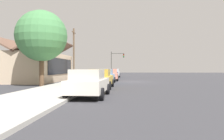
{
  "coord_description": "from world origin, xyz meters",
  "views": [
    {
      "loc": [
        -26.88,
        0.71,
        1.64
      ],
      "look_at": [
        -2.16,
        2.2,
        1.46
      ],
      "focal_mm": 34.71,
      "sensor_mm": 36.0,
      "label": 1
    }
  ],
  "objects_px": {
    "car_navy": "(112,73)",
    "utility_pole_wooden": "(74,53)",
    "car_ivory": "(89,83)",
    "shade_tree": "(42,36)",
    "car_coral": "(111,75)",
    "car_skyblue": "(105,76)",
    "fire_hydrant_red": "(100,77)",
    "car_silver": "(115,73)",
    "traffic_light_main": "(116,60)",
    "car_mustard": "(101,78)"
  },
  "relations": [
    {
      "from": "car_navy",
      "to": "fire_hydrant_red",
      "type": "bearing_deg",
      "value": 164.71
    },
    {
      "from": "car_skyblue",
      "to": "fire_hydrant_red",
      "type": "height_order",
      "value": "car_skyblue"
    },
    {
      "from": "car_ivory",
      "to": "car_mustard",
      "type": "bearing_deg",
      "value": 1.41
    },
    {
      "from": "car_skyblue",
      "to": "fire_hydrant_red",
      "type": "distance_m",
      "value": 7.03
    },
    {
      "from": "car_navy",
      "to": "shade_tree",
      "type": "distance_m",
      "value": 17.28
    },
    {
      "from": "fire_hydrant_red",
      "to": "shade_tree",
      "type": "bearing_deg",
      "value": 159.42
    },
    {
      "from": "car_navy",
      "to": "fire_hydrant_red",
      "type": "relative_size",
      "value": 6.45
    },
    {
      "from": "car_ivory",
      "to": "traffic_light_main",
      "type": "xyz_separation_m",
      "value": [
        33.29,
        -0.24,
        2.68
      ]
    },
    {
      "from": "utility_pole_wooden",
      "to": "fire_hydrant_red",
      "type": "height_order",
      "value": "utility_pole_wooden"
    },
    {
      "from": "car_ivory",
      "to": "fire_hydrant_red",
      "type": "bearing_deg",
      "value": 6.45
    },
    {
      "from": "car_silver",
      "to": "fire_hydrant_red",
      "type": "distance_m",
      "value": 10.25
    },
    {
      "from": "car_ivory",
      "to": "car_navy",
      "type": "xyz_separation_m",
      "value": [
        23.1,
        0.07,
        -0.0
      ]
    },
    {
      "from": "car_mustard",
      "to": "shade_tree",
      "type": "height_order",
      "value": "shade_tree"
    },
    {
      "from": "car_navy",
      "to": "utility_pole_wooden",
      "type": "xyz_separation_m",
      "value": [
        -4.09,
        5.35,
        3.11
      ]
    },
    {
      "from": "utility_pole_wooden",
      "to": "car_silver",
      "type": "bearing_deg",
      "value": -30.81
    },
    {
      "from": "car_ivory",
      "to": "traffic_light_main",
      "type": "height_order",
      "value": "traffic_light_main"
    },
    {
      "from": "shade_tree",
      "to": "fire_hydrant_red",
      "type": "relative_size",
      "value": 9.8
    },
    {
      "from": "shade_tree",
      "to": "utility_pole_wooden",
      "type": "bearing_deg",
      "value": -0.75
    },
    {
      "from": "car_skyblue",
      "to": "traffic_light_main",
      "type": "relative_size",
      "value": 0.86
    },
    {
      "from": "car_mustard",
      "to": "shade_tree",
      "type": "distance_m",
      "value": 6.99
    },
    {
      "from": "utility_pole_wooden",
      "to": "shade_tree",
      "type": "bearing_deg",
      "value": 179.25
    },
    {
      "from": "car_coral",
      "to": "utility_pole_wooden",
      "type": "height_order",
      "value": "utility_pole_wooden"
    },
    {
      "from": "car_navy",
      "to": "shade_tree",
      "type": "xyz_separation_m",
      "value": [
        -15.93,
        5.51,
        3.8
      ]
    },
    {
      "from": "car_navy",
      "to": "car_silver",
      "type": "height_order",
      "value": "same"
    },
    {
      "from": "car_skyblue",
      "to": "shade_tree",
      "type": "height_order",
      "value": "shade_tree"
    },
    {
      "from": "car_coral",
      "to": "car_skyblue",
      "type": "bearing_deg",
      "value": 174.24
    },
    {
      "from": "car_silver",
      "to": "utility_pole_wooden",
      "type": "bearing_deg",
      "value": 148.08
    },
    {
      "from": "car_coral",
      "to": "shade_tree",
      "type": "relative_size",
      "value": 0.7
    },
    {
      "from": "car_skyblue",
      "to": "utility_pole_wooden",
      "type": "relative_size",
      "value": 0.59
    },
    {
      "from": "car_mustard",
      "to": "fire_hydrant_red",
      "type": "xyz_separation_m",
      "value": [
        12.7,
        1.48,
        -0.32
      ]
    },
    {
      "from": "car_ivory",
      "to": "utility_pole_wooden",
      "type": "bearing_deg",
      "value": 17.91
    },
    {
      "from": "car_navy",
      "to": "car_ivory",
      "type": "bearing_deg",
      "value": -179.6
    },
    {
      "from": "car_ivory",
      "to": "car_mustard",
      "type": "xyz_separation_m",
      "value": [
        5.53,
        -0.06,
        -0.0
      ]
    },
    {
      "from": "car_navy",
      "to": "car_silver",
      "type": "xyz_separation_m",
      "value": [
        5.25,
        -0.22,
        -0.0
      ]
    },
    {
      "from": "shade_tree",
      "to": "car_mustard",
      "type": "bearing_deg",
      "value": -106.21
    },
    {
      "from": "car_ivory",
      "to": "car_navy",
      "type": "distance_m",
      "value": 23.1
    },
    {
      "from": "car_navy",
      "to": "shade_tree",
      "type": "relative_size",
      "value": 0.66
    },
    {
      "from": "car_coral",
      "to": "car_navy",
      "type": "bearing_deg",
      "value": -1.64
    },
    {
      "from": "car_ivory",
      "to": "utility_pole_wooden",
      "type": "relative_size",
      "value": 0.59
    },
    {
      "from": "car_navy",
      "to": "car_silver",
      "type": "bearing_deg",
      "value": -2.15
    },
    {
      "from": "car_mustard",
      "to": "shade_tree",
      "type": "xyz_separation_m",
      "value": [
        1.64,
        5.63,
        3.8
      ]
    },
    {
      "from": "car_coral",
      "to": "utility_pole_wooden",
      "type": "xyz_separation_m",
      "value": [
        2.18,
        5.54,
        3.11
      ]
    },
    {
      "from": "car_navy",
      "to": "fire_hydrant_red",
      "type": "xyz_separation_m",
      "value": [
        -4.87,
        1.35,
        -0.32
      ]
    },
    {
      "from": "car_mustard",
      "to": "car_navy",
      "type": "height_order",
      "value": "same"
    },
    {
      "from": "car_mustard",
      "to": "car_coral",
      "type": "bearing_deg",
      "value": 1.11
    },
    {
      "from": "fire_hydrant_red",
      "to": "car_ivory",
      "type": "bearing_deg",
      "value": -175.55
    },
    {
      "from": "traffic_light_main",
      "to": "fire_hydrant_red",
      "type": "distance_m",
      "value": 15.45
    },
    {
      "from": "car_silver",
      "to": "traffic_light_main",
      "type": "xyz_separation_m",
      "value": [
        4.94,
        -0.09,
        2.68
      ]
    },
    {
      "from": "shade_tree",
      "to": "car_ivory",
      "type": "bearing_deg",
      "value": -142.12
    },
    {
      "from": "car_navy",
      "to": "utility_pole_wooden",
      "type": "distance_m",
      "value": 7.42
    }
  ]
}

